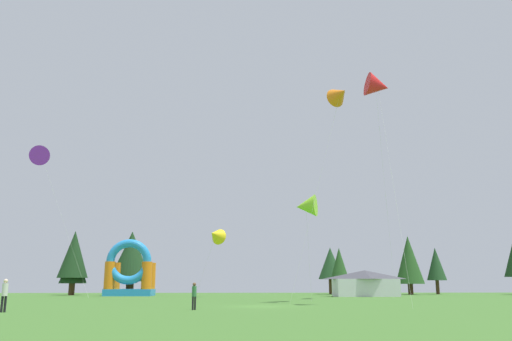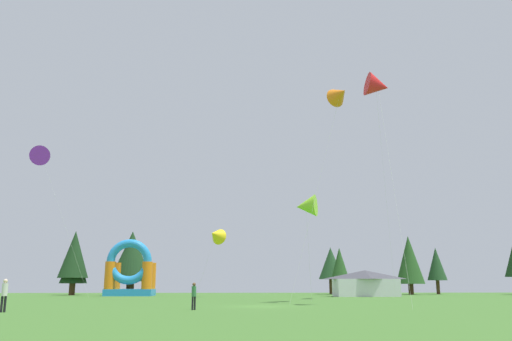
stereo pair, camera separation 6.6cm
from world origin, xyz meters
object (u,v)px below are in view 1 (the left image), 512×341
at_px(kite_blue_parafoil, 375,85).
at_px(festival_tent, 365,283).
at_px(kite_orange_delta, 340,94).
at_px(kite_red_delta, 378,86).
at_px(person_far_side, 194,294).
at_px(kite_purple_delta, 41,155).
at_px(kite_lime_delta, 306,206).
at_px(inflatable_yellow_castle, 130,275).
at_px(kite_yellow_delta, 215,235).
at_px(person_left_edge, 5,292).

bearing_deg(kite_blue_parafoil, festival_tent, 84.45).
bearing_deg(kite_blue_parafoil, kite_orange_delta, -120.78).
bearing_deg(kite_red_delta, kite_blue_parafoil, 73.75).
relative_size(kite_orange_delta, person_far_side, 11.50).
bearing_deg(festival_tent, kite_purple_delta, -171.10).
xyz_separation_m(kite_lime_delta, inflatable_yellow_castle, (-20.64, 24.83, -5.90)).
bearing_deg(kite_purple_delta, kite_red_delta, -33.01).
distance_m(kite_purple_delta, kite_orange_delta, 37.10).
xyz_separation_m(kite_purple_delta, inflatable_yellow_castle, (9.13, 11.21, -13.84)).
relative_size(kite_blue_parafoil, kite_yellow_delta, 2.80).
relative_size(kite_purple_delta, kite_yellow_delta, 2.07).
distance_m(kite_blue_parafoil, inflatable_yellow_castle, 40.77).
bearing_deg(kite_blue_parafoil, kite_purple_delta, 170.06).
distance_m(kite_red_delta, festival_tent, 33.24).
relative_size(kite_blue_parafoil, kite_lime_delta, 2.50).
bearing_deg(kite_red_delta, kite_orange_delta, 116.15).
distance_m(kite_orange_delta, festival_tent, 30.51).
bearing_deg(person_far_side, person_left_edge, -19.81).
xyz_separation_m(kite_orange_delta, festival_tent, (7.96, 24.38, -16.54)).
bearing_deg(festival_tent, kite_red_delta, -101.45).
distance_m(kite_blue_parafoil, kite_purple_delta, 40.29).
distance_m(kite_lime_delta, person_far_side, 18.79).
distance_m(kite_lime_delta, person_left_edge, 27.10).
xyz_separation_m(kite_red_delta, kite_lime_delta, (-4.74, 8.81, -8.60)).
xyz_separation_m(kite_purple_delta, kite_yellow_delta, (20.91, 3.40, -9.10)).
bearing_deg(person_left_edge, kite_red_delta, -23.65).
height_order(kite_orange_delta, person_far_side, kite_orange_delta).
bearing_deg(festival_tent, inflatable_yellow_castle, 171.08).
xyz_separation_m(kite_orange_delta, person_left_edge, (-22.64, -12.13, -17.09)).
bearing_deg(kite_yellow_delta, inflatable_yellow_castle, 146.45).
distance_m(kite_lime_delta, festival_tent, 23.63).
bearing_deg(kite_yellow_delta, kite_orange_delta, -61.90).
relative_size(person_left_edge, festival_tent, 0.23).
height_order(kite_lime_delta, inflatable_yellow_castle, kite_lime_delta).
bearing_deg(person_far_side, kite_orange_delta, -172.00).
distance_m(kite_purple_delta, person_left_edge, 35.33).
xyz_separation_m(kite_blue_parafoil, kite_red_delta, (-4.54, -15.58, -6.48)).
height_order(kite_red_delta, kite_purple_delta, kite_red_delta).
bearing_deg(festival_tent, person_left_edge, -129.97).
height_order(kite_blue_parafoil, person_far_side, kite_blue_parafoil).
relative_size(kite_orange_delta, festival_tent, 2.41).
distance_m(kite_red_delta, person_far_side, 22.27).
xyz_separation_m(kite_purple_delta, kite_orange_delta, (32.37, -18.06, 1.54)).
height_order(kite_purple_delta, kite_yellow_delta, kite_purple_delta).
bearing_deg(kite_lime_delta, kite_red_delta, -61.72).
xyz_separation_m(kite_purple_delta, person_far_side, (20.41, -27.96, -15.66)).
bearing_deg(kite_purple_delta, kite_blue_parafoil, -9.94).
height_order(kite_yellow_delta, kite_orange_delta, kite_orange_delta).
xyz_separation_m(person_left_edge, festival_tent, (30.60, 36.51, 0.56)).
bearing_deg(kite_orange_delta, person_far_side, -140.38).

